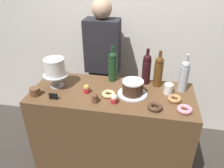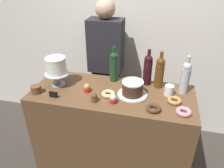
{
  "view_description": "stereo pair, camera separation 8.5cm",
  "coord_description": "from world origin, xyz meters",
  "px_view_note": "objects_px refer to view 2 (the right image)",
  "views": [
    {
      "loc": [
        0.28,
        -1.53,
        1.89
      ],
      "look_at": [
        0.0,
        0.0,
        1.01
      ],
      "focal_mm": 34.73,
      "sensor_mm": 36.0,
      "label": 1
    },
    {
      "loc": [
        0.37,
        -1.51,
        1.89
      ],
      "look_at": [
        0.0,
        0.0,
        1.01
      ],
      "focal_mm": 34.73,
      "sensor_mm": 36.0,
      "label": 2
    }
  ],
  "objects_px": {
    "white_layer_cake": "(56,66)",
    "donut_glazed": "(108,94)",
    "cupcake_caramel": "(87,88)",
    "cupcake_chocolate": "(94,98)",
    "donut_maple": "(174,101)",
    "cookie_stack": "(36,89)",
    "cake_stand_pedestal": "(58,77)",
    "chocolate_round_cake": "(133,88)",
    "coffee_cup_ceramic": "(169,90)",
    "cupcake_vanilla": "(113,99)",
    "donut_pink": "(184,112)",
    "donut_chocolate": "(154,108)",
    "wine_bottle_green": "(114,66)",
    "barista_figure": "(106,70)",
    "wine_bottle_dark_red": "(148,69)",
    "wine_bottle_amber": "(160,72)",
    "price_sign_chalkboard": "(53,95)",
    "wine_bottle_clear": "(185,77)"
  },
  "relations": [
    {
      "from": "cake_stand_pedestal",
      "to": "cupcake_caramel",
      "type": "bearing_deg",
      "value": -10.2
    },
    {
      "from": "white_layer_cake",
      "to": "donut_glazed",
      "type": "bearing_deg",
      "value": -8.25
    },
    {
      "from": "price_sign_chalkboard",
      "to": "wine_bottle_dark_red",
      "type": "bearing_deg",
      "value": 29.88
    },
    {
      "from": "wine_bottle_green",
      "to": "donut_maple",
      "type": "distance_m",
      "value": 0.61
    },
    {
      "from": "chocolate_round_cake",
      "to": "donut_glazed",
      "type": "height_order",
      "value": "chocolate_round_cake"
    },
    {
      "from": "cupcake_chocolate",
      "to": "price_sign_chalkboard",
      "type": "relative_size",
      "value": 1.06
    },
    {
      "from": "price_sign_chalkboard",
      "to": "coffee_cup_ceramic",
      "type": "distance_m",
      "value": 0.94
    },
    {
      "from": "wine_bottle_green",
      "to": "coffee_cup_ceramic",
      "type": "bearing_deg",
      "value": -16.0
    },
    {
      "from": "barista_figure",
      "to": "wine_bottle_dark_red",
      "type": "bearing_deg",
      "value": -37.87
    },
    {
      "from": "donut_pink",
      "to": "barista_figure",
      "type": "height_order",
      "value": "barista_figure"
    },
    {
      "from": "price_sign_chalkboard",
      "to": "cupcake_vanilla",
      "type": "bearing_deg",
      "value": 4.78
    },
    {
      "from": "cookie_stack",
      "to": "cupcake_chocolate",
      "type": "bearing_deg",
      "value": -0.82
    },
    {
      "from": "wine_bottle_amber",
      "to": "donut_maple",
      "type": "xyz_separation_m",
      "value": [
        0.14,
        -0.22,
        -0.13
      ]
    },
    {
      "from": "cake_stand_pedestal",
      "to": "cupcake_vanilla",
      "type": "distance_m",
      "value": 0.56
    },
    {
      "from": "chocolate_round_cake",
      "to": "donut_maple",
      "type": "bearing_deg",
      "value": -4.93
    },
    {
      "from": "cupcake_vanilla",
      "to": "donut_pink",
      "type": "relative_size",
      "value": 0.66
    },
    {
      "from": "cupcake_chocolate",
      "to": "chocolate_round_cake",
      "type": "bearing_deg",
      "value": 30.67
    },
    {
      "from": "donut_pink",
      "to": "barista_figure",
      "type": "xyz_separation_m",
      "value": [
        -0.78,
        0.75,
        -0.11
      ]
    },
    {
      "from": "wine_bottle_amber",
      "to": "coffee_cup_ceramic",
      "type": "relative_size",
      "value": 3.83
    },
    {
      "from": "cake_stand_pedestal",
      "to": "wine_bottle_dark_red",
      "type": "relative_size",
      "value": 0.66
    },
    {
      "from": "donut_maple",
      "to": "cookie_stack",
      "type": "bearing_deg",
      "value": -173.53
    },
    {
      "from": "cake_stand_pedestal",
      "to": "cupcake_vanilla",
      "type": "bearing_deg",
      "value": -16.49
    },
    {
      "from": "cupcake_vanilla",
      "to": "cupcake_chocolate",
      "type": "distance_m",
      "value": 0.15
    },
    {
      "from": "cake_stand_pedestal",
      "to": "donut_pink",
      "type": "distance_m",
      "value": 1.08
    },
    {
      "from": "wine_bottle_green",
      "to": "cupcake_vanilla",
      "type": "distance_m",
      "value": 0.39
    },
    {
      "from": "white_layer_cake",
      "to": "coffee_cup_ceramic",
      "type": "xyz_separation_m",
      "value": [
        0.96,
        0.06,
        -0.15
      ]
    },
    {
      "from": "white_layer_cake",
      "to": "donut_pink",
      "type": "bearing_deg",
      "value": -9.33
    },
    {
      "from": "chocolate_round_cake",
      "to": "coffee_cup_ceramic",
      "type": "bearing_deg",
      "value": 14.34
    },
    {
      "from": "wine_bottle_dark_red",
      "to": "cupcake_chocolate",
      "type": "xyz_separation_m",
      "value": [
        -0.37,
        -0.38,
        -0.11
      ]
    },
    {
      "from": "cookie_stack",
      "to": "cake_stand_pedestal",
      "type": "bearing_deg",
      "value": 54.94
    },
    {
      "from": "donut_maple",
      "to": "donut_chocolate",
      "type": "xyz_separation_m",
      "value": [
        -0.15,
        -0.14,
        0.0
      ]
    },
    {
      "from": "cookie_stack",
      "to": "coffee_cup_ceramic",
      "type": "distance_m",
      "value": 1.1
    },
    {
      "from": "wine_bottle_green",
      "to": "cupcake_vanilla",
      "type": "bearing_deg",
      "value": -77.74
    },
    {
      "from": "donut_pink",
      "to": "donut_glazed",
      "type": "relative_size",
      "value": 1.0
    },
    {
      "from": "cupcake_caramel",
      "to": "donut_glazed",
      "type": "distance_m",
      "value": 0.19
    },
    {
      "from": "wine_bottle_clear",
      "to": "chocolate_round_cake",
      "type": "bearing_deg",
      "value": -160.61
    },
    {
      "from": "wine_bottle_green",
      "to": "donut_chocolate",
      "type": "bearing_deg",
      "value": -44.75
    },
    {
      "from": "wine_bottle_amber",
      "to": "price_sign_chalkboard",
      "type": "relative_size",
      "value": 4.65
    },
    {
      "from": "white_layer_cake",
      "to": "cupcake_caramel",
      "type": "relative_size",
      "value": 2.33
    },
    {
      "from": "cupcake_vanilla",
      "to": "coffee_cup_ceramic",
      "type": "distance_m",
      "value": 0.47
    },
    {
      "from": "donut_chocolate",
      "to": "cake_stand_pedestal",
      "type": "bearing_deg",
      "value": 167.71
    },
    {
      "from": "white_layer_cake",
      "to": "wine_bottle_dark_red",
      "type": "relative_size",
      "value": 0.53
    },
    {
      "from": "donut_pink",
      "to": "donut_glazed",
      "type": "bearing_deg",
      "value": 169.81
    },
    {
      "from": "white_layer_cake",
      "to": "price_sign_chalkboard",
      "type": "xyz_separation_m",
      "value": [
        0.05,
        -0.2,
        -0.16
      ]
    },
    {
      "from": "cupcake_caramel",
      "to": "cupcake_chocolate",
      "type": "distance_m",
      "value": 0.16
    },
    {
      "from": "wine_bottle_amber",
      "to": "wine_bottle_dark_red",
      "type": "relative_size",
      "value": 1.0
    },
    {
      "from": "donut_pink",
      "to": "coffee_cup_ceramic",
      "type": "height_order",
      "value": "coffee_cup_ceramic"
    },
    {
      "from": "cake_stand_pedestal",
      "to": "cookie_stack",
      "type": "height_order",
      "value": "cake_stand_pedestal"
    },
    {
      "from": "wine_bottle_amber",
      "to": "price_sign_chalkboard",
      "type": "distance_m",
      "value": 0.9
    },
    {
      "from": "cupcake_vanilla",
      "to": "donut_maple",
      "type": "distance_m",
      "value": 0.48
    }
  ]
}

